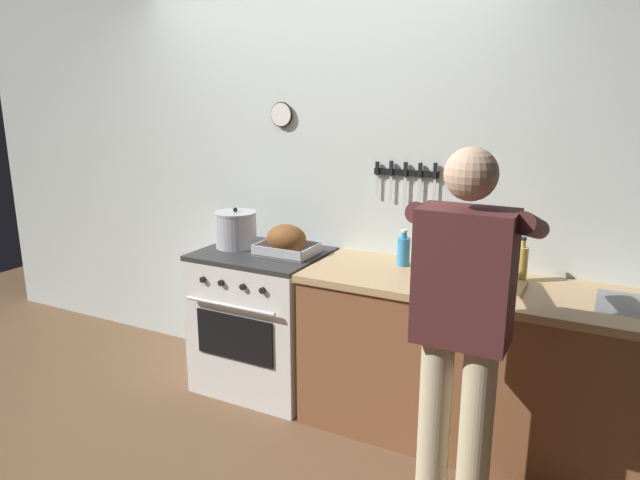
# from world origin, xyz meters

# --- Properties ---
(wall_back) EXTENTS (6.00, 0.13, 2.60)m
(wall_back) POSITION_xyz_m (0.00, 1.35, 1.30)
(wall_back) COLOR silver
(wall_back) RESTS_ON ground
(counter_block) EXTENTS (2.03, 0.65, 0.90)m
(counter_block) POSITION_xyz_m (1.21, 0.99, 0.46)
(counter_block) COLOR brown
(counter_block) RESTS_ON ground
(stove) EXTENTS (0.76, 0.67, 0.90)m
(stove) POSITION_xyz_m (-0.22, 0.99, 0.45)
(stove) COLOR white
(stove) RESTS_ON ground
(person_cook) EXTENTS (0.51, 0.63, 1.66)m
(person_cook) POSITION_xyz_m (1.18, 0.35, 0.95)
(person_cook) COLOR #C6B793
(person_cook) RESTS_ON ground
(roasting_pan) EXTENTS (0.35, 0.26, 0.19)m
(roasting_pan) POSITION_xyz_m (-0.05, 1.01, 0.98)
(roasting_pan) COLOR #B7B7BC
(roasting_pan) RESTS_ON stove
(stock_pot) EXTENTS (0.27, 0.27, 0.25)m
(stock_pot) POSITION_xyz_m (-0.43, 1.01, 1.01)
(stock_pot) COLOR #B7B7BC
(stock_pot) RESTS_ON stove
(cutting_board) EXTENTS (0.36, 0.24, 0.02)m
(cutting_board) POSITION_xyz_m (1.16, 0.98, 0.91)
(cutting_board) COLOR tan
(cutting_board) RESTS_ON counter_block
(bottle_vinegar) EXTENTS (0.06, 0.06, 0.26)m
(bottle_vinegar) POSITION_xyz_m (0.81, 1.10, 1.01)
(bottle_vinegar) COLOR #997F4C
(bottle_vinegar) RESTS_ON counter_block
(bottle_dish_soap) EXTENTS (0.07, 0.07, 0.21)m
(bottle_dish_soap) POSITION_xyz_m (0.65, 1.12, 0.99)
(bottle_dish_soap) COLOR #338CCC
(bottle_dish_soap) RESTS_ON counter_block
(bottle_wine_red) EXTENTS (0.07, 0.07, 0.31)m
(bottle_wine_red) POSITION_xyz_m (0.93, 1.08, 1.03)
(bottle_wine_red) COLOR #47141E
(bottle_wine_red) RESTS_ON counter_block
(bottle_hot_sauce) EXTENTS (0.05, 0.05, 0.20)m
(bottle_hot_sauce) POSITION_xyz_m (1.07, 1.09, 0.98)
(bottle_hot_sauce) COLOR red
(bottle_hot_sauce) RESTS_ON counter_block
(bottle_soy_sauce) EXTENTS (0.05, 0.05, 0.21)m
(bottle_soy_sauce) POSITION_xyz_m (1.02, 1.22, 0.99)
(bottle_soy_sauce) COLOR black
(bottle_soy_sauce) RESTS_ON counter_block
(bottle_cooking_oil) EXTENTS (0.07, 0.07, 0.24)m
(bottle_cooking_oil) POSITION_xyz_m (1.29, 1.13, 1.00)
(bottle_cooking_oil) COLOR gold
(bottle_cooking_oil) RESTS_ON counter_block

